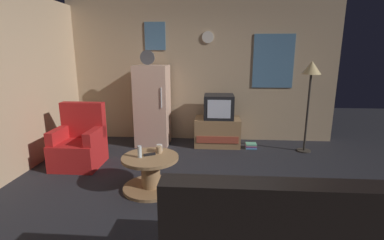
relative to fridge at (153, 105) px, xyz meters
name	(u,v)px	position (x,y,z in m)	size (l,w,h in m)	color
ground_plane	(191,196)	(0.88, -2.01, -0.75)	(12.00, 12.00, 0.00)	#232328
wall_with_art	(201,71)	(0.89, 0.44, 0.63)	(5.20, 0.12, 2.75)	tan
fridge	(153,105)	(0.00, 0.00, 0.00)	(0.60, 0.62, 1.77)	beige
tv_stand	(217,132)	(1.23, 0.00, -0.49)	(0.84, 0.53, 0.53)	#9E754C
crt_tv	(219,107)	(1.24, 0.00, 0.00)	(0.54, 0.51, 0.44)	black
standing_lamp	(311,75)	(2.77, -0.23, 0.60)	(0.32, 0.32, 1.59)	#332D28
coffee_table	(151,173)	(0.35, -1.86, -0.53)	(0.72, 0.72, 0.45)	#9E754C
wine_glass	(140,152)	(0.23, -1.90, -0.23)	(0.05, 0.05, 0.15)	silver
mug_ceramic_white	(159,148)	(0.43, -1.66, -0.26)	(0.08, 0.08, 0.09)	silver
mug_ceramic_tan	(159,150)	(0.44, -1.72, -0.26)	(0.08, 0.08, 0.09)	tan
remote_control	(150,154)	(0.33, -1.82, -0.29)	(0.15, 0.04, 0.02)	black
armchair	(80,144)	(-0.93, -1.12, -0.42)	(0.68, 0.68, 0.96)	red
book_stack	(251,146)	(1.85, -0.15, -0.71)	(0.20, 0.16, 0.10)	#488EB8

